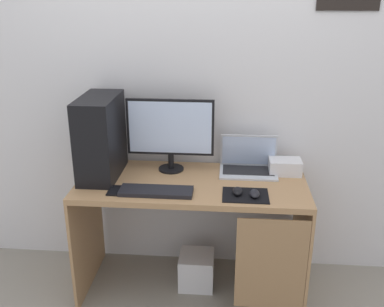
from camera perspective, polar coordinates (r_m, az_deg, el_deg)
name	(u,v)px	position (r m, az deg, el deg)	size (l,w,h in m)	color
ground_plane	(192,286)	(3.10, 0.00, -16.62)	(8.00, 8.00, 0.00)	gray
wall_back	(197,82)	(2.87, 0.65, 9.13)	(4.00, 0.05, 2.60)	silver
desk	(195,206)	(2.76, 0.36, -6.73)	(1.39, 0.62, 0.77)	#A37A51
pc_tower	(101,137)	(2.76, -11.65, 2.08)	(0.22, 0.44, 0.50)	black
monitor	(170,131)	(2.77, -2.80, 2.84)	(0.55, 0.16, 0.47)	black
laptop	(248,164)	(2.85, 7.23, -1.40)	(0.36, 0.24, 0.23)	#B7BCC6
projector	(285,167)	(2.86, 11.84, -1.65)	(0.20, 0.14, 0.09)	silver
keyboard	(156,191)	(2.55, -4.62, -4.84)	(0.42, 0.14, 0.02)	black
mousepad	(245,195)	(2.54, 6.87, -5.34)	(0.26, 0.20, 0.01)	black
mouse_left	(238,191)	(2.54, 5.86, -4.82)	(0.06, 0.10, 0.03)	black
mouse_right	(255,194)	(2.52, 8.04, -5.12)	(0.06, 0.10, 0.03)	black
cell_phone	(115,191)	(2.61, -9.90, -4.70)	(0.07, 0.13, 0.01)	black
subwoofer	(197,270)	(3.05, 0.59, -14.67)	(0.23, 0.23, 0.23)	silver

